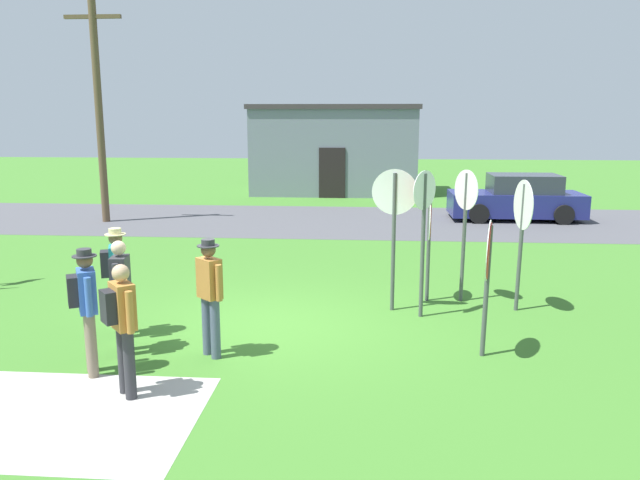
{
  "coord_description": "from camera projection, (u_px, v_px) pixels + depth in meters",
  "views": [
    {
      "loc": [
        1.72,
        -9.78,
        3.46
      ],
      "look_at": [
        0.89,
        0.91,
        1.3
      ],
      "focal_mm": 35.1,
      "sensor_mm": 36.0,
      "label": 1
    }
  ],
  "objects": [
    {
      "name": "ground_plane",
      "position": [
        262.0,
        327.0,
        10.37
      ],
      "size": [
        80.0,
        80.0,
        0.0
      ],
      "primitive_type": "plane",
      "color": "#3D7528"
    },
    {
      "name": "street_asphalt",
      "position": [
        316.0,
        220.0,
        20.75
      ],
      "size": [
        60.0,
        6.4,
        0.01
      ],
      "primitive_type": "cube",
      "color": "#4C4C51",
      "rests_on": "ground"
    },
    {
      "name": "concrete_path",
      "position": [
        62.0,
        417.0,
        7.28
      ],
      "size": [
        3.2,
        2.4,
        0.01
      ],
      "primitive_type": "cube",
      "color": "#ADAAA3",
      "rests_on": "ground"
    },
    {
      "name": "building_background",
      "position": [
        335.0,
        149.0,
        27.85
      ],
      "size": [
        7.32,
        4.03,
        3.88
      ],
      "color": "slate",
      "rests_on": "ground"
    },
    {
      "name": "utility_pole",
      "position": [
        99.0,
        107.0,
        19.82
      ],
      "size": [
        1.8,
        0.24,
        7.02
      ],
      "color": "brown",
      "rests_on": "ground"
    },
    {
      "name": "parked_car_on_street",
      "position": [
        517.0,
        199.0,
        20.82
      ],
      "size": [
        4.3,
        2.03,
        1.51
      ],
      "color": "navy",
      "rests_on": "ground"
    },
    {
      "name": "stop_sign_rear_left",
      "position": [
        429.0,
        231.0,
        11.57
      ],
      "size": [
        0.08,
        0.79,
        1.97
      ],
      "color": "#474C4C",
      "rests_on": "ground"
    },
    {
      "name": "stop_sign_low_front",
      "position": [
        423.0,
        220.0,
        10.57
      ],
      "size": [
        0.42,
        0.53,
        2.55
      ],
      "color": "#474C4C",
      "rests_on": "ground"
    },
    {
      "name": "stop_sign_leaning_right",
      "position": [
        522.0,
        221.0,
        10.94
      ],
      "size": [
        0.15,
        0.87,
        2.35
      ],
      "color": "#474C4C",
      "rests_on": "ground"
    },
    {
      "name": "stop_sign_tallest",
      "position": [
        488.0,
        264.0,
        8.86
      ],
      "size": [
        0.24,
        0.85,
        2.01
      ],
      "color": "#474C4C",
      "rests_on": "ground"
    },
    {
      "name": "stop_sign_nearest",
      "position": [
        465.0,
        213.0,
        11.49
      ],
      "size": [
        0.33,
        0.68,
        2.48
      ],
      "color": "#474C4C",
      "rests_on": "ground"
    },
    {
      "name": "stop_sign_rear_right",
      "position": [
        394.0,
        214.0,
        10.93
      ],
      "size": [
        0.79,
        0.13,
        2.53
      ],
      "color": "#474C4C",
      "rests_on": "ground"
    },
    {
      "name": "person_in_teal",
      "position": [
        121.0,
        291.0,
        9.06
      ],
      "size": [
        0.27,
        0.57,
        1.69
      ],
      "color": "#2D2D33",
      "rests_on": "ground"
    },
    {
      "name": "person_with_sunhat",
      "position": [
        86.0,
        303.0,
        8.28
      ],
      "size": [
        0.46,
        0.51,
        1.74
      ],
      "color": "#7A6B56",
      "rests_on": "ground"
    },
    {
      "name": "person_on_left",
      "position": [
        116.0,
        274.0,
        9.76
      ],
      "size": [
        0.44,
        0.54,
        1.74
      ],
      "color": "#4C5670",
      "rests_on": "ground"
    },
    {
      "name": "person_near_signs",
      "position": [
        122.0,
        321.0,
        7.63
      ],
      "size": [
        0.47,
        0.48,
        1.69
      ],
      "color": "#2D2D33",
      "rests_on": "ground"
    },
    {
      "name": "person_holding_notes",
      "position": [
        210.0,
        291.0,
        8.93
      ],
      "size": [
        0.44,
        0.42,
        1.74
      ],
      "color": "#4C5670",
      "rests_on": "ground"
    }
  ]
}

